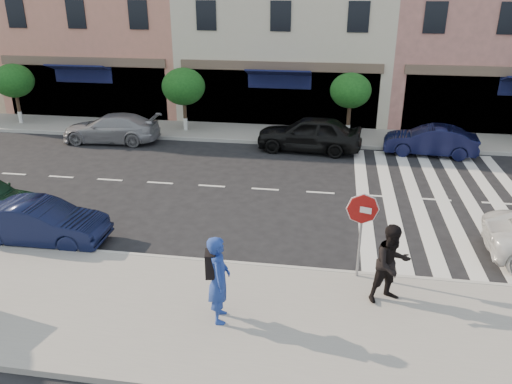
% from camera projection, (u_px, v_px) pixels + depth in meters
% --- Properties ---
extents(ground, '(120.00, 120.00, 0.00)m').
position_uv_depth(ground, '(246.00, 241.00, 14.52)').
color(ground, black).
rests_on(ground, ground).
extents(sidewalk_near, '(60.00, 4.50, 0.15)m').
position_uv_depth(sidewalk_near, '(216.00, 317.00, 11.07)').
color(sidewalk_near, gray).
rests_on(sidewalk_near, ground).
extents(sidewalk_far, '(60.00, 3.00, 0.15)m').
position_uv_depth(sidewalk_far, '(285.00, 135.00, 24.51)').
color(sidewalk_far, gray).
rests_on(sidewalk_far, ground).
extents(building_centre, '(11.00, 9.00, 11.00)m').
position_uv_depth(building_centre, '(290.00, 11.00, 27.97)').
color(building_centre, beige).
rests_on(building_centre, ground).
extents(street_tree_wa, '(2.00, 2.00, 3.05)m').
position_uv_depth(street_tree_wa, '(14.00, 81.00, 25.51)').
color(street_tree_wa, '#473323').
rests_on(street_tree_wa, sidewalk_far).
extents(street_tree_wb, '(2.10, 2.10, 3.06)m').
position_uv_depth(street_tree_wb, '(183.00, 87.00, 24.20)').
color(street_tree_wb, '#473323').
rests_on(street_tree_wb, sidewalk_far).
extents(street_tree_c, '(1.90, 1.90, 3.04)m').
position_uv_depth(street_tree_c, '(351.00, 91.00, 23.01)').
color(street_tree_c, '#473323').
rests_on(street_tree_c, sidewalk_far).
extents(stop_sign, '(0.76, 0.27, 2.24)m').
position_uv_depth(stop_sign, '(362.00, 217.00, 11.85)').
color(stop_sign, gray).
rests_on(stop_sign, sidewalk_near).
extents(photographer, '(0.62, 0.81, 1.99)m').
position_uv_depth(photographer, '(219.00, 279.00, 10.52)').
color(photographer, navy).
rests_on(photographer, sidewalk_near).
extents(walker, '(1.15, 1.07, 1.90)m').
position_uv_depth(walker, '(392.00, 264.00, 11.19)').
color(walker, black).
rests_on(walker, sidewalk_near).
extents(car_near_mid, '(3.83, 1.41, 1.25)m').
position_uv_depth(car_near_mid, '(40.00, 222.00, 14.21)').
color(car_near_mid, black).
rests_on(car_near_mid, ground).
extents(car_far_left, '(4.62, 2.08, 1.31)m').
position_uv_depth(car_far_left, '(111.00, 128.00, 23.43)').
color(car_far_left, gray).
rests_on(car_far_left, ground).
extents(car_far_mid, '(4.75, 2.22, 1.57)m').
position_uv_depth(car_far_mid, '(309.00, 134.00, 22.11)').
color(car_far_mid, black).
rests_on(car_far_mid, ground).
extents(car_far_right, '(4.01, 1.71, 1.28)m').
position_uv_depth(car_far_right, '(430.00, 141.00, 21.61)').
color(car_far_right, black).
rests_on(car_far_right, ground).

